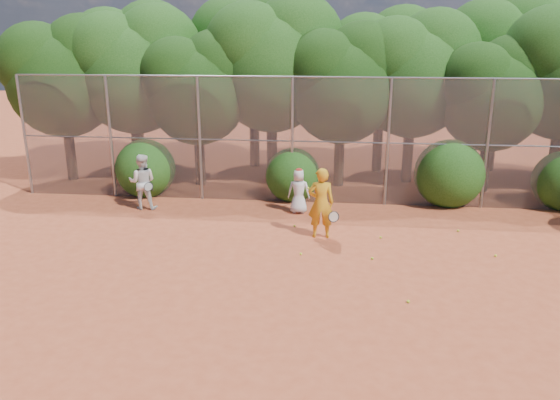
# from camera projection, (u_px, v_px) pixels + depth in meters

# --- Properties ---
(ground) EXTENTS (80.00, 80.00, 0.00)m
(ground) POSITION_uv_depth(u_px,v_px,m) (312.00, 281.00, 12.07)
(ground) COLOR #AA4526
(ground) RESTS_ON ground
(fence_back) EXTENTS (20.05, 0.09, 4.03)m
(fence_back) POSITION_uv_depth(u_px,v_px,m) (320.00, 140.00, 17.19)
(fence_back) COLOR gray
(fence_back) RESTS_ON ground
(tree_0) EXTENTS (4.38, 3.81, 6.00)m
(tree_0) POSITION_uv_depth(u_px,v_px,m) (63.00, 73.00, 19.57)
(tree_0) COLOR black
(tree_0) RESTS_ON ground
(tree_1) EXTENTS (4.64, 4.03, 6.35)m
(tree_1) POSITION_uv_depth(u_px,v_px,m) (135.00, 66.00, 19.71)
(tree_1) COLOR black
(tree_1) RESTS_ON ground
(tree_2) EXTENTS (3.99, 3.47, 5.47)m
(tree_2) POSITION_uv_depth(u_px,v_px,m) (198.00, 84.00, 18.95)
(tree_2) COLOR black
(tree_2) RESTS_ON ground
(tree_3) EXTENTS (4.89, 4.26, 6.70)m
(tree_3) POSITION_uv_depth(u_px,v_px,m) (273.00, 59.00, 19.41)
(tree_3) COLOR black
(tree_3) RESTS_ON ground
(tree_4) EXTENTS (4.19, 3.64, 5.73)m
(tree_4) POSITION_uv_depth(u_px,v_px,m) (343.00, 80.00, 18.75)
(tree_4) COLOR black
(tree_4) RESTS_ON ground
(tree_5) EXTENTS (4.51, 3.92, 6.17)m
(tree_5) POSITION_uv_depth(u_px,v_px,m) (415.00, 70.00, 19.17)
(tree_5) COLOR black
(tree_5) RESTS_ON ground
(tree_6) EXTENTS (3.86, 3.36, 5.29)m
(tree_6) POSITION_uv_depth(u_px,v_px,m) (494.00, 90.00, 18.12)
(tree_6) COLOR black
(tree_6) RESTS_ON ground
(tree_9) EXTENTS (4.83, 4.20, 6.62)m
(tree_9) POSITION_uv_depth(u_px,v_px,m) (132.00, 58.00, 21.96)
(tree_9) COLOR black
(tree_9) RESTS_ON ground
(tree_10) EXTENTS (5.15, 4.48, 7.06)m
(tree_10) POSITION_uv_depth(u_px,v_px,m) (255.00, 51.00, 21.54)
(tree_10) COLOR black
(tree_10) RESTS_ON ground
(tree_11) EXTENTS (4.64, 4.03, 6.35)m
(tree_11) POSITION_uv_depth(u_px,v_px,m) (383.00, 64.00, 20.77)
(tree_11) COLOR black
(tree_11) RESTS_ON ground
(tree_12) EXTENTS (5.02, 4.37, 6.88)m
(tree_12) POSITION_uv_depth(u_px,v_px,m) (502.00, 55.00, 20.76)
(tree_12) COLOR black
(tree_12) RESTS_ON ground
(bush_0) EXTENTS (2.00, 2.00, 2.00)m
(bush_0) POSITION_uv_depth(u_px,v_px,m) (145.00, 166.00, 18.40)
(bush_0) COLOR #184110
(bush_0) RESTS_ON ground
(bush_1) EXTENTS (1.80, 1.80, 1.80)m
(bush_1) POSITION_uv_depth(u_px,v_px,m) (293.00, 173.00, 17.90)
(bush_1) COLOR #184110
(bush_1) RESTS_ON ground
(bush_2) EXTENTS (2.20, 2.20, 2.20)m
(bush_2) POSITION_uv_depth(u_px,v_px,m) (449.00, 171.00, 17.32)
(bush_2) COLOR #184110
(bush_2) RESTS_ON ground
(player_yellow) EXTENTS (0.87, 0.55, 1.91)m
(player_yellow) POSITION_uv_depth(u_px,v_px,m) (321.00, 203.00, 14.47)
(player_yellow) COLOR orange
(player_yellow) RESTS_ON ground
(player_teen) EXTENTS (0.69, 0.47, 1.40)m
(player_teen) POSITION_uv_depth(u_px,v_px,m) (299.00, 191.00, 16.54)
(player_teen) COLOR silver
(player_teen) RESTS_ON ground
(player_white) EXTENTS (0.92, 0.79, 1.74)m
(player_white) POSITION_uv_depth(u_px,v_px,m) (142.00, 182.00, 16.90)
(player_white) COLOR silver
(player_white) RESTS_ON ground
(ball_0) EXTENTS (0.07, 0.07, 0.07)m
(ball_0) POSITION_uv_depth(u_px,v_px,m) (372.00, 258.00, 13.23)
(ball_0) COLOR #BED025
(ball_0) RESTS_ON ground
(ball_1) EXTENTS (0.07, 0.07, 0.07)m
(ball_1) POSITION_uv_depth(u_px,v_px,m) (381.00, 237.00, 14.60)
(ball_1) COLOR #BED025
(ball_1) RESTS_ON ground
(ball_2) EXTENTS (0.07, 0.07, 0.07)m
(ball_2) POSITION_uv_depth(u_px,v_px,m) (408.00, 301.00, 11.09)
(ball_2) COLOR #BED025
(ball_2) RESTS_ON ground
(ball_3) EXTENTS (0.07, 0.07, 0.07)m
(ball_3) POSITION_uv_depth(u_px,v_px,m) (496.00, 256.00, 13.39)
(ball_3) COLOR #BED025
(ball_3) RESTS_ON ground
(ball_4) EXTENTS (0.07, 0.07, 0.07)m
(ball_4) POSITION_uv_depth(u_px,v_px,m) (301.00, 254.00, 13.50)
(ball_4) COLOR #BED025
(ball_4) RESTS_ON ground
(ball_5) EXTENTS (0.07, 0.07, 0.07)m
(ball_5) POSITION_uv_depth(u_px,v_px,m) (458.00, 231.00, 15.10)
(ball_5) COLOR #BED025
(ball_5) RESTS_ON ground
(ball_6) EXTENTS (0.07, 0.07, 0.07)m
(ball_6) POSITION_uv_depth(u_px,v_px,m) (295.00, 226.00, 15.48)
(ball_6) COLOR #BED025
(ball_6) RESTS_ON ground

